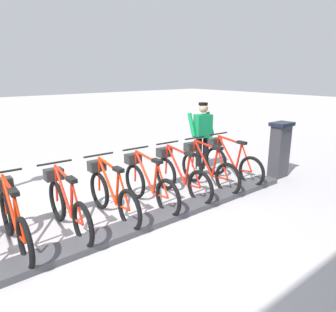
# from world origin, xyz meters

# --- Properties ---
(ground_plane) EXTENTS (60.00, 60.00, 0.00)m
(ground_plane) POSITION_xyz_m (0.00, 0.00, 0.00)
(ground_plane) COLOR #B6AFB0
(dock_rail_base) EXTENTS (0.44, 7.63, 0.10)m
(dock_rail_base) POSITION_xyz_m (0.00, 0.00, 0.05)
(dock_rail_base) COLOR #47474C
(dock_rail_base) RESTS_ON ground
(payment_kiosk) EXTENTS (0.36, 0.52, 1.28)m
(payment_kiosk) POSITION_xyz_m (0.05, -4.25, 0.67)
(payment_kiosk) COLOR #38383D
(payment_kiosk) RESTS_ON ground
(bike_docked_0) EXTENTS (1.72, 0.54, 1.02)m
(bike_docked_0) POSITION_xyz_m (0.62, -3.22, 0.43)
(bike_docked_0) COLOR black
(bike_docked_0) RESTS_ON ground
(bike_docked_1) EXTENTS (1.72, 0.54, 1.02)m
(bike_docked_1) POSITION_xyz_m (0.62, -2.46, 0.43)
(bike_docked_1) COLOR black
(bike_docked_1) RESTS_ON ground
(bike_docked_2) EXTENTS (1.72, 0.54, 1.02)m
(bike_docked_2) POSITION_xyz_m (0.62, -1.70, 0.43)
(bike_docked_2) COLOR black
(bike_docked_2) RESTS_ON ground
(bike_docked_3) EXTENTS (1.72, 0.54, 1.02)m
(bike_docked_3) POSITION_xyz_m (0.62, -0.94, 0.43)
(bike_docked_3) COLOR black
(bike_docked_3) RESTS_ON ground
(bike_docked_4) EXTENTS (1.72, 0.54, 1.02)m
(bike_docked_4) POSITION_xyz_m (0.62, -0.18, 0.43)
(bike_docked_4) COLOR black
(bike_docked_4) RESTS_ON ground
(bike_docked_5) EXTENTS (1.72, 0.54, 1.02)m
(bike_docked_5) POSITION_xyz_m (0.62, 0.58, 0.43)
(bike_docked_5) COLOR black
(bike_docked_5) RESTS_ON ground
(bike_docked_6) EXTENTS (1.72, 0.54, 1.02)m
(bike_docked_6) POSITION_xyz_m (0.62, 1.34, 0.43)
(bike_docked_6) COLOR black
(bike_docked_6) RESTS_ON ground
(worker_near_rack) EXTENTS (0.56, 0.68, 1.66)m
(worker_near_rack) POSITION_xyz_m (1.59, -3.29, 0.91)
(worker_near_rack) COLOR white
(worker_near_rack) RESTS_ON ground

